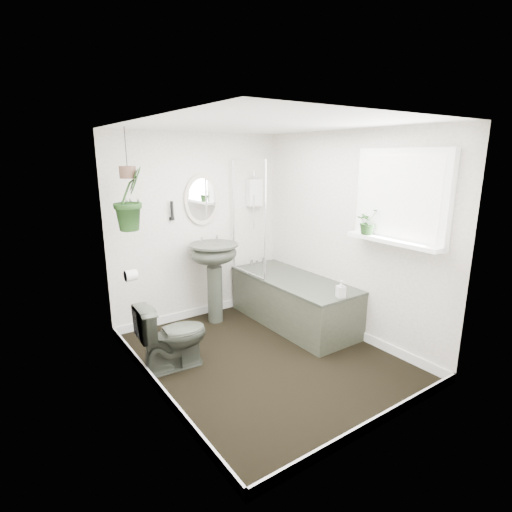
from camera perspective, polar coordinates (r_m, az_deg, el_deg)
floor at (r=4.28m, az=1.18°, el=-14.29°), size 2.30×2.80×0.02m
ceiling at (r=3.77m, az=1.37°, el=18.41°), size 2.30×2.80×0.02m
wall_back at (r=5.05m, az=-8.20°, el=4.02°), size 2.30×0.02×2.30m
wall_front at (r=2.89m, az=17.99°, el=-4.39°), size 2.30×0.02×2.30m
wall_left at (r=3.34m, az=-15.07°, el=-1.68°), size 0.02×2.80×2.30m
wall_right at (r=4.63m, az=12.99°, el=2.85°), size 0.02×2.80×2.30m
skirting at (r=4.25m, az=1.18°, el=-13.58°), size 2.30×2.80×0.10m
bathtub at (r=4.97m, az=5.32°, el=-6.38°), size 0.72×1.72×0.58m
bath_screen at (r=4.90m, az=-1.09°, el=5.39°), size 0.04×0.72×1.40m
shower_box at (r=5.34m, az=-0.23°, el=9.06°), size 0.20×0.10×0.35m
oval_mirror at (r=4.98m, az=-7.74°, el=7.97°), size 0.46×0.03×0.62m
wall_sconce at (r=4.82m, az=-11.90°, el=6.37°), size 0.04×0.04×0.22m
toilet_roll_holder at (r=4.06m, az=-17.45°, el=-2.66°), size 0.11×0.11×0.11m
window_recess at (r=4.07m, az=20.04°, el=7.95°), size 0.08×1.00×0.90m
window_sill at (r=4.07m, az=18.97°, el=2.05°), size 0.18×1.00×0.04m
window_blinds at (r=4.03m, az=19.67°, el=7.93°), size 0.01×0.86×0.76m
toilet at (r=4.02m, az=-11.81°, el=-11.02°), size 0.69×0.43×0.68m
pedestal_sink at (r=4.96m, az=-5.92°, el=-3.84°), size 0.65×0.58×1.00m
sill_plant at (r=4.21m, az=15.69°, el=4.78°), size 0.24×0.21×0.26m
hanging_plant at (r=4.22m, az=-17.61°, el=7.82°), size 0.45×0.43×0.64m
soap_bottle at (r=4.29m, az=12.04°, el=-4.62°), size 0.11×0.11×0.19m
hanging_pot at (r=4.20m, az=-17.88°, el=11.33°), size 0.16×0.16×0.12m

